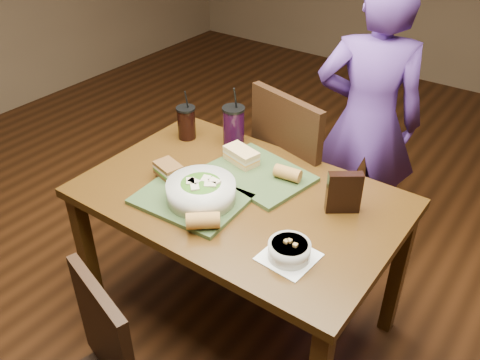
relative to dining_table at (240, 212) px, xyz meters
name	(u,v)px	position (x,y,z in m)	size (l,w,h in m)	color
ground	(240,318)	(0.00, 0.00, -0.66)	(6.00, 6.00, 0.00)	#381C0B
dining_table	(240,212)	(0.00, 0.00, 0.00)	(1.30, 0.85, 0.75)	#44290D
chair_far	(294,170)	(-0.06, 0.55, -0.10)	(0.53, 0.54, 1.01)	black
diner	(367,123)	(0.16, 0.89, 0.10)	(0.55, 0.36, 1.51)	#58328B
tray_near	(191,199)	(-0.13, -0.15, 0.10)	(0.42, 0.32, 0.02)	#364A26
tray_far	(259,174)	(-0.01, 0.16, 0.10)	(0.42, 0.32, 0.02)	#364A26
salad_bowl	(201,190)	(-0.09, -0.14, 0.15)	(0.27, 0.27, 0.09)	silver
soup_bowl	(289,250)	(0.36, -0.21, 0.12)	(0.19, 0.19, 0.07)	white
sandwich_near	(168,170)	(-0.32, -0.09, 0.14)	(0.14, 0.11, 0.06)	#593819
sandwich_far	(241,156)	(-0.13, 0.19, 0.14)	(0.17, 0.12, 0.06)	tan
baguette_near	(203,221)	(0.03, -0.27, 0.14)	(0.06, 0.06, 0.12)	#AD7533
baguette_far	(288,173)	(0.11, 0.19, 0.14)	(0.06, 0.06, 0.11)	#AD7533
cup_cola	(186,122)	(-0.49, 0.24, 0.17)	(0.09, 0.09, 0.25)	black
cup_berry	(234,125)	(-0.27, 0.33, 0.19)	(0.11, 0.11, 0.29)	black
chip_bag	(344,193)	(0.39, 0.14, 0.18)	(0.13, 0.04, 0.17)	black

